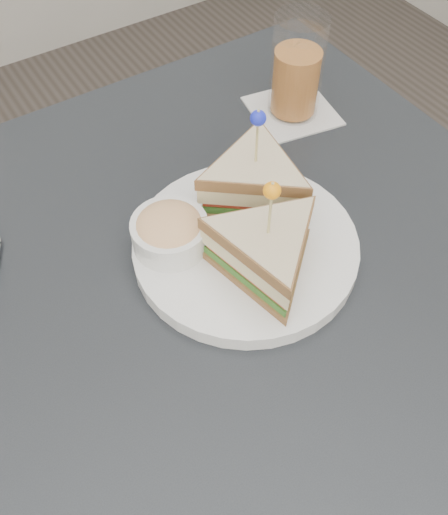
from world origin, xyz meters
TOP-DOWN VIEW (x-y plane):
  - ground_plane at (0.00, 0.00)m, footprint 3.50×3.50m
  - table at (0.00, 0.00)m, footprint 0.80×0.80m
  - plate_meal at (0.06, 0.04)m, footprint 0.29×0.29m
  - drink_set at (0.25, 0.21)m, footprint 0.13×0.13m

SIDE VIEW (x-z plane):
  - ground_plane at x=0.00m, z-range 0.00..0.00m
  - table at x=0.00m, z-range 0.30..1.05m
  - plate_meal at x=0.06m, z-range 0.72..0.86m
  - drink_set at x=0.25m, z-range 0.74..0.88m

